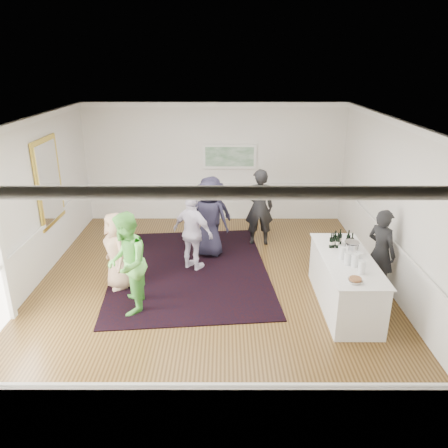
{
  "coord_description": "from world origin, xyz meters",
  "views": [
    {
      "loc": [
        0.27,
        -7.64,
        4.23
      ],
      "look_at": [
        0.26,
        0.2,
        1.26
      ],
      "focal_mm": 35.0,
      "sensor_mm": 36.0,
      "label": 1
    }
  ],
  "objects_px": {
    "bartender": "(381,252)",
    "guest_navy": "(209,219)",
    "guest_dark_b": "(259,207)",
    "guest_green": "(127,264)",
    "guest_lilac": "(193,233)",
    "ice_bucket": "(351,248)",
    "nut_bowl": "(355,280)",
    "serving_table": "(345,282)",
    "guest_tan": "(117,251)",
    "guest_dark_a": "(211,213)"
  },
  "relations": [
    {
      "from": "bartender",
      "to": "guest_navy",
      "type": "bearing_deg",
      "value": 30.61
    },
    {
      "from": "bartender",
      "to": "guest_dark_b",
      "type": "bearing_deg",
      "value": 10.01
    },
    {
      "from": "guest_green",
      "to": "guest_lilac",
      "type": "distance_m",
      "value": 1.95
    },
    {
      "from": "bartender",
      "to": "guest_lilac",
      "type": "xyz_separation_m",
      "value": [
        -3.59,
        1.0,
        -0.01
      ]
    },
    {
      "from": "bartender",
      "to": "guest_dark_b",
      "type": "xyz_separation_m",
      "value": [
        -2.11,
        2.37,
        0.09
      ]
    },
    {
      "from": "guest_navy",
      "to": "ice_bucket",
      "type": "relative_size",
      "value": 6.79
    },
    {
      "from": "guest_dark_b",
      "to": "ice_bucket",
      "type": "relative_size",
      "value": 7.17
    },
    {
      "from": "guest_navy",
      "to": "ice_bucket",
      "type": "distance_m",
      "value": 3.33
    },
    {
      "from": "guest_dark_b",
      "to": "ice_bucket",
      "type": "xyz_separation_m",
      "value": [
        1.45,
        -2.69,
        0.13
      ]
    },
    {
      "from": "guest_lilac",
      "to": "nut_bowl",
      "type": "height_order",
      "value": "guest_lilac"
    },
    {
      "from": "guest_navy",
      "to": "ice_bucket",
      "type": "xyz_separation_m",
      "value": [
        2.62,
        -2.04,
        0.18
      ]
    },
    {
      "from": "serving_table",
      "to": "guest_dark_b",
      "type": "distance_m",
      "value": 3.18
    },
    {
      "from": "nut_bowl",
      "to": "guest_dark_b",
      "type": "bearing_deg",
      "value": 108.22
    },
    {
      "from": "serving_table",
      "to": "guest_green",
      "type": "height_order",
      "value": "guest_green"
    },
    {
      "from": "serving_table",
      "to": "guest_navy",
      "type": "height_order",
      "value": "guest_navy"
    },
    {
      "from": "serving_table",
      "to": "guest_tan",
      "type": "xyz_separation_m",
      "value": [
        -4.24,
        0.68,
        0.29
      ]
    },
    {
      "from": "ice_bucket",
      "to": "guest_green",
      "type": "bearing_deg",
      "value": -175.12
    },
    {
      "from": "serving_table",
      "to": "guest_lilac",
      "type": "distance_m",
      "value": 3.21
    },
    {
      "from": "guest_green",
      "to": "nut_bowl",
      "type": "relative_size",
      "value": 7.76
    },
    {
      "from": "guest_lilac",
      "to": "guest_dark_b",
      "type": "distance_m",
      "value": 2.02
    },
    {
      "from": "serving_table",
      "to": "guest_dark_a",
      "type": "distance_m",
      "value": 3.67
    },
    {
      "from": "guest_lilac",
      "to": "ice_bucket",
      "type": "height_order",
      "value": "guest_lilac"
    },
    {
      "from": "guest_dark_b",
      "to": "nut_bowl",
      "type": "relative_size",
      "value": 7.88
    },
    {
      "from": "bartender",
      "to": "guest_green",
      "type": "distance_m",
      "value": 4.67
    },
    {
      "from": "guest_lilac",
      "to": "guest_dark_b",
      "type": "bearing_deg",
      "value": -104.94
    },
    {
      "from": "guest_tan",
      "to": "guest_navy",
      "type": "height_order",
      "value": "guest_navy"
    },
    {
      "from": "guest_dark_b",
      "to": "guest_navy",
      "type": "height_order",
      "value": "guest_dark_b"
    },
    {
      "from": "guest_dark_b",
      "to": "guest_tan",
      "type": "bearing_deg",
      "value": 34.94
    },
    {
      "from": "guest_dark_b",
      "to": "nut_bowl",
      "type": "height_order",
      "value": "guest_dark_b"
    },
    {
      "from": "guest_lilac",
      "to": "guest_dark_b",
      "type": "height_order",
      "value": "guest_dark_b"
    },
    {
      "from": "guest_navy",
      "to": "nut_bowl",
      "type": "height_order",
      "value": "guest_navy"
    },
    {
      "from": "nut_bowl",
      "to": "guest_dark_a",
      "type": "bearing_deg",
      "value": 123.61
    },
    {
      "from": "serving_table",
      "to": "ice_bucket",
      "type": "distance_m",
      "value": 0.62
    },
    {
      "from": "guest_dark_b",
      "to": "bartender",
      "type": "bearing_deg",
      "value": 129.72
    },
    {
      "from": "guest_lilac",
      "to": "guest_dark_b",
      "type": "relative_size",
      "value": 0.89
    },
    {
      "from": "ice_bucket",
      "to": "guest_tan",
      "type": "bearing_deg",
      "value": 173.22
    },
    {
      "from": "ice_bucket",
      "to": "bartender",
      "type": "bearing_deg",
      "value": 25.56
    },
    {
      "from": "guest_lilac",
      "to": "guest_navy",
      "type": "bearing_deg",
      "value": -80.96
    },
    {
      "from": "bartender",
      "to": "guest_dark_a",
      "type": "bearing_deg",
      "value": 24.33
    },
    {
      "from": "guest_dark_a",
      "to": "ice_bucket",
      "type": "distance_m",
      "value": 3.61
    },
    {
      "from": "guest_dark_a",
      "to": "guest_dark_b",
      "type": "relative_size",
      "value": 0.92
    },
    {
      "from": "bartender",
      "to": "guest_dark_a",
      "type": "distance_m",
      "value": 3.92
    },
    {
      "from": "serving_table",
      "to": "guest_navy",
      "type": "distance_m",
      "value": 3.37
    },
    {
      "from": "serving_table",
      "to": "guest_dark_a",
      "type": "height_order",
      "value": "guest_dark_a"
    },
    {
      "from": "nut_bowl",
      "to": "serving_table",
      "type": "bearing_deg",
      "value": 82.82
    },
    {
      "from": "bartender",
      "to": "nut_bowl",
      "type": "bearing_deg",
      "value": 115.82
    },
    {
      "from": "bartender",
      "to": "guest_navy",
      "type": "xyz_separation_m",
      "value": [
        -3.28,
        1.73,
        0.04
      ]
    },
    {
      "from": "guest_lilac",
      "to": "guest_dark_a",
      "type": "relative_size",
      "value": 0.97
    },
    {
      "from": "bartender",
      "to": "guest_tan",
      "type": "distance_m",
      "value": 5.01
    },
    {
      "from": "guest_green",
      "to": "guest_dark_b",
      "type": "bearing_deg",
      "value": 134.33
    }
  ]
}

